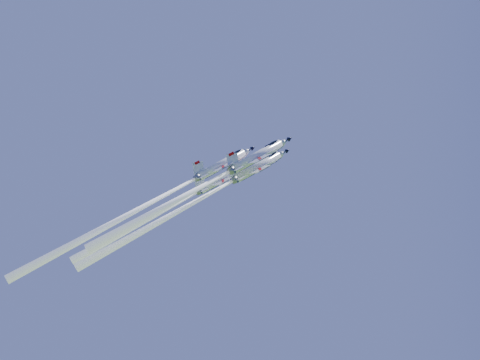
% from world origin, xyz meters
% --- Properties ---
extents(jet_lead, '(31.49, 25.83, 34.45)m').
position_xyz_m(jet_lead, '(-7.90, -3.90, 98.51)').
color(jet_lead, white).
extents(jet_left, '(27.95, 22.68, 29.86)m').
position_xyz_m(jet_left, '(-14.35, -0.80, 98.44)').
color(jet_left, white).
extents(jet_right, '(29.49, 23.94, 31.52)m').
position_xyz_m(jet_right, '(-4.90, -9.50, 100.19)').
color(jet_right, white).
extents(jet_slot, '(32.46, 26.79, 36.00)m').
position_xyz_m(jet_slot, '(-14.85, -12.45, 96.56)').
color(jet_slot, white).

